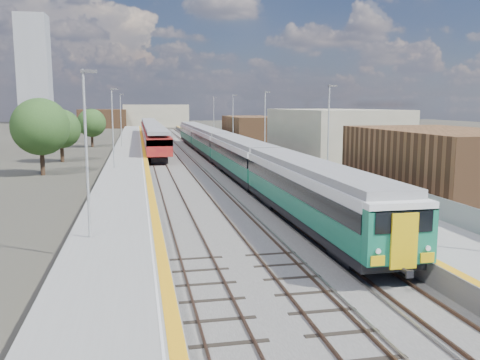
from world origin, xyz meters
name	(u,v)px	position (x,y,z in m)	size (l,w,h in m)	color
ground	(200,159)	(0.00, 50.00, 0.00)	(320.00, 320.00, 0.00)	#47443A
ballast_bed	(181,157)	(-2.25, 52.50, 0.03)	(10.50, 155.00, 0.06)	#565451
tracks	(185,155)	(-1.65, 54.18, 0.11)	(8.96, 160.00, 0.17)	#4C3323
platform_right	(236,152)	(5.28, 52.49, 0.54)	(4.70, 155.00, 8.52)	slate
platform_left	(129,154)	(-9.05, 52.49, 0.52)	(4.30, 155.00, 8.52)	slate
buildings	(100,92)	(-18.12, 138.60, 10.70)	(72.00, 185.50, 40.00)	brown
green_train	(223,147)	(1.50, 41.16, 2.23)	(2.87, 79.93, 3.16)	black
red_train	(152,133)	(-5.50, 73.06, 2.25)	(3.01, 61.06, 3.80)	black
tree_a	(40,127)	(-17.30, 37.81, 4.82)	(5.65, 5.65, 7.65)	#382619
tree_b	(61,129)	(-17.06, 49.79, 4.06)	(4.77, 4.77, 6.46)	#382619
tree_c	(92,123)	(-15.30, 72.09, 3.99)	(4.68, 4.68, 6.34)	#382619
tree_d	(297,122)	(19.91, 71.52, 3.96)	(4.64, 4.64, 6.29)	#382619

